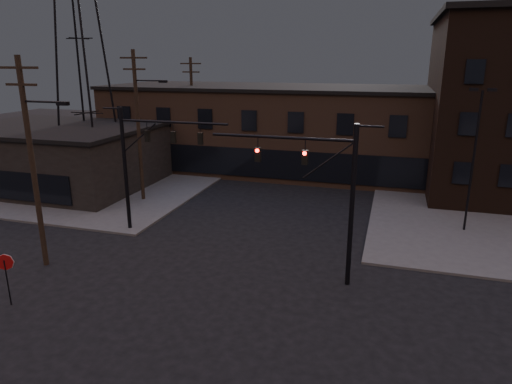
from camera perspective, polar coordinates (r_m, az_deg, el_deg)
ground at (r=21.33m, az=-8.26°, el=-14.31°), size 140.00×140.00×0.00m
sidewalk_nw at (r=50.05m, az=-20.65°, el=2.83°), size 30.00×30.00×0.15m
building_row at (r=45.75m, az=6.54°, el=7.61°), size 40.00×12.00×8.00m
building_left at (r=43.78m, az=-23.56°, el=3.97°), size 16.00×12.00×5.00m
traffic_signal_near at (r=21.99m, az=9.07°, el=0.61°), size 7.12×0.24×8.00m
traffic_signal_far at (r=29.23m, az=-14.04°, el=4.37°), size 7.12×0.24×8.00m
stop_sign at (r=23.47m, az=-28.84°, el=-8.28°), size 0.72×0.33×2.48m
utility_pole_near at (r=25.98m, az=-26.12°, el=3.68°), size 3.70×0.28×11.00m
utility_pole_mid at (r=36.02m, az=-14.44°, el=8.30°), size 3.70×0.28×11.50m
utility_pole_far at (r=47.09m, az=-7.95°, el=9.99°), size 2.20×0.28×11.00m
transmission_tower at (r=43.32m, az=-21.23°, el=17.47°), size 7.00×7.00×25.00m
lot_light_a at (r=31.35m, az=25.69°, el=4.96°), size 1.50×0.28×9.14m
parked_car_lot_a at (r=39.08m, az=26.73°, el=-0.09°), size 5.06×2.87×1.62m
car_crossing at (r=43.20m, az=10.02°, el=2.71°), size 3.37×5.54×1.72m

